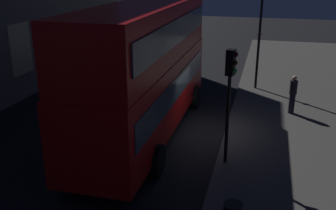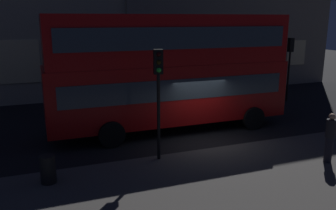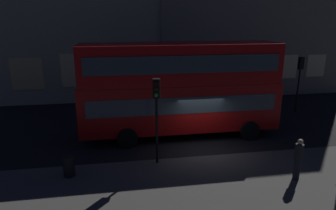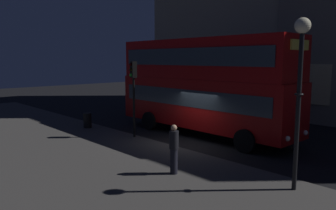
% 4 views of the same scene
% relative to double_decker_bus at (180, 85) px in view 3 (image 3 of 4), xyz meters
% --- Properties ---
extents(ground_plane, '(80.00, 80.00, 0.00)m').
position_rel_double_decker_bus_xyz_m(ground_plane, '(0.89, -2.12, -2.98)').
color(ground_plane, black).
extents(sidewalk_slab, '(44.00, 8.28, 0.12)m').
position_rel_double_decker_bus_xyz_m(sidewalk_slab, '(0.89, -7.25, -2.92)').
color(sidewalk_slab, '#423F3D').
rests_on(sidewalk_slab, ground).
extents(building_plain_facade, '(16.51, 8.30, 15.65)m').
position_rel_double_decker_bus_xyz_m(building_plain_facade, '(8.30, 11.70, 4.85)').
color(building_plain_facade, gray).
rests_on(building_plain_facade, ground).
extents(double_decker_bus, '(11.16, 2.92, 5.30)m').
position_rel_double_decker_bus_xyz_m(double_decker_bus, '(0.00, 0.00, 0.00)').
color(double_decker_bus, '#9E0C0C').
rests_on(double_decker_bus, ground).
extents(traffic_light_near_kerb, '(0.36, 0.39, 3.99)m').
position_rel_double_decker_bus_xyz_m(traffic_light_near_kerb, '(-1.74, -3.43, 0.01)').
color(traffic_light_near_kerb, black).
rests_on(traffic_light_near_kerb, sidewalk_slab).
extents(traffic_light_far_side, '(0.33, 0.37, 3.97)m').
position_rel_double_decker_bus_xyz_m(traffic_light_far_side, '(9.13, 3.00, -0.12)').
color(traffic_light_far_side, black).
rests_on(traffic_light_far_side, ground).
extents(pedestrian, '(0.34, 0.34, 1.80)m').
position_rel_double_decker_bus_xyz_m(pedestrian, '(3.83, -5.83, -1.93)').
color(pedestrian, black).
rests_on(pedestrian, sidewalk_slab).
extents(litter_bin, '(0.48, 0.48, 0.89)m').
position_rel_double_decker_bus_xyz_m(litter_bin, '(-5.61, -4.02, -2.42)').
color(litter_bin, black).
rests_on(litter_bin, sidewalk_slab).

